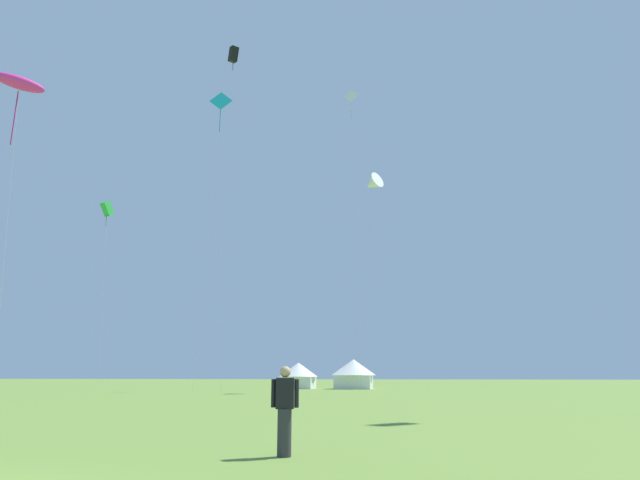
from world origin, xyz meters
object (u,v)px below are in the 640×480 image
(kite_white_delta, at_px, (372,184))
(kite_cyan_diamond, at_px, (221,106))
(kite_green_box, at_px, (107,209))
(festival_tent_right, at_px, (298,374))
(kite_black_box, at_px, (233,56))
(festival_tent_center, at_px, (354,372))
(kite_white_diamond, at_px, (351,108))
(person_spectator, at_px, (285,412))
(kite_magenta_parafoil, at_px, (19,83))

(kite_white_delta, bearing_deg, kite_cyan_diamond, -168.52)
(kite_green_box, xyz_separation_m, festival_tent_right, (19.87, 10.59, -18.05))
(kite_black_box, relative_size, festival_tent_right, 8.27)
(festival_tent_right, bearing_deg, festival_tent_center, 0.00)
(kite_cyan_diamond, xyz_separation_m, kite_black_box, (0.86, 0.82, 6.56))
(kite_white_diamond, xyz_separation_m, kite_white_delta, (2.97, -7.53, -12.83))
(kite_cyan_diamond, bearing_deg, kite_white_delta, 11.48)
(person_spectator, bearing_deg, festival_tent_right, 102.11)
(kite_white_diamond, xyz_separation_m, festival_tent_right, (-6.97, 2.13, -32.34))
(kite_cyan_diamond, bearing_deg, festival_tent_right, 64.87)
(kite_cyan_diamond, xyz_separation_m, kite_white_diamond, (13.02, 10.77, 4.00))
(kite_black_box, bearing_deg, person_spectator, -68.01)
(kite_white_diamond, bearing_deg, festival_tent_right, 163.03)
(kite_cyan_diamond, distance_m, festival_tent_right, 31.72)
(kite_black_box, distance_m, kite_white_diamond, 15.92)
(kite_black_box, relative_size, festival_tent_center, 7.38)
(kite_magenta_parafoil, height_order, kite_white_delta, kite_white_delta)
(kite_magenta_parafoil, relative_size, festival_tent_right, 4.49)
(kite_green_box, bearing_deg, kite_white_diamond, 17.50)
(kite_black_box, xyz_separation_m, festival_tent_center, (11.70, 12.08, -34.70))
(kite_cyan_diamond, distance_m, kite_white_delta, 18.55)
(kite_cyan_diamond, bearing_deg, kite_magenta_parafoil, -101.29)
(kite_black_box, bearing_deg, kite_white_diamond, 39.32)
(kite_green_box, relative_size, festival_tent_right, 4.54)
(kite_white_diamond, bearing_deg, kite_green_box, -162.50)
(kite_magenta_parafoil, distance_m, kite_white_delta, 33.72)
(festival_tent_center, bearing_deg, kite_white_diamond, -77.84)
(kite_black_box, height_order, kite_green_box, kite_black_box)
(festival_tent_right, bearing_deg, kite_white_delta, -44.17)
(kite_white_delta, bearing_deg, festival_tent_right, 135.83)
(kite_magenta_parafoil, xyz_separation_m, festival_tent_right, (10.72, 36.28, -18.28))
(kite_green_box, xyz_separation_m, kite_magenta_parafoil, (9.15, -25.69, 0.23))
(kite_magenta_parafoil, bearing_deg, festival_tent_right, 73.54)
(kite_black_box, relative_size, person_spectator, 21.73)
(kite_white_delta, distance_m, person_spectator, 48.06)
(kite_magenta_parafoil, distance_m, person_spectator, 33.76)
(kite_magenta_parafoil, relative_size, person_spectator, 11.80)
(kite_magenta_parafoil, bearing_deg, kite_green_box, 109.59)
(kite_cyan_diamond, xyz_separation_m, festival_tent_right, (6.05, 12.90, -28.34))
(kite_white_delta, bearing_deg, kite_green_box, -178.21)
(person_spectator, bearing_deg, kite_green_box, 126.29)
(festival_tent_right, bearing_deg, kite_cyan_diamond, -115.13)
(festival_tent_right, bearing_deg, kite_black_box, -113.24)
(festival_tent_center, bearing_deg, kite_magenta_parafoil, -115.41)
(kite_cyan_diamond, height_order, kite_magenta_parafoil, kite_cyan_diamond)
(kite_cyan_diamond, distance_m, person_spectator, 52.70)
(kite_magenta_parafoil, bearing_deg, festival_tent_center, 64.59)
(kite_magenta_parafoil, bearing_deg, person_spectator, -37.38)
(kite_cyan_diamond, relative_size, kite_white_diamond, 0.87)
(kite_green_box, bearing_deg, kite_white_delta, 1.79)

